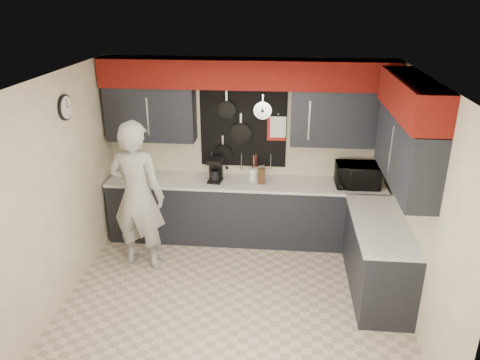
# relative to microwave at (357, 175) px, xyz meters

# --- Properties ---
(ground) EXTENTS (4.00, 4.00, 0.00)m
(ground) POSITION_rel_microwave_xyz_m (-1.54, -1.42, -1.08)
(ground) COLOR beige
(ground) RESTS_ON ground
(back_wall_assembly) EXTENTS (4.00, 0.36, 2.60)m
(back_wall_assembly) POSITION_rel_microwave_xyz_m (-1.53, 0.18, 0.93)
(back_wall_assembly) COLOR beige
(back_wall_assembly) RESTS_ON ground
(right_wall_assembly) EXTENTS (0.36, 3.50, 2.60)m
(right_wall_assembly) POSITION_rel_microwave_xyz_m (0.31, -1.15, 0.86)
(right_wall_assembly) COLOR beige
(right_wall_assembly) RESTS_ON ground
(left_wall_assembly) EXTENTS (0.05, 3.50, 2.60)m
(left_wall_assembly) POSITION_rel_microwave_xyz_m (-3.54, -1.40, 0.25)
(left_wall_assembly) COLOR beige
(left_wall_assembly) RESTS_ON ground
(base_cabinets) EXTENTS (3.95, 2.20, 0.92)m
(base_cabinets) POSITION_rel_microwave_xyz_m (-1.05, -0.29, -0.62)
(base_cabinets) COLOR black
(base_cabinets) RESTS_ON ground
(microwave) EXTENTS (0.59, 0.42, 0.32)m
(microwave) POSITION_rel_microwave_xyz_m (0.00, 0.00, 0.00)
(microwave) COLOR black
(microwave) RESTS_ON base_cabinets
(knife_block) EXTENTS (0.10, 0.10, 0.22)m
(knife_block) POSITION_rel_microwave_xyz_m (-1.31, -0.02, -0.05)
(knife_block) COLOR #372411
(knife_block) RESTS_ON base_cabinets
(utensil_crock) EXTENTS (0.13, 0.13, 0.16)m
(utensil_crock) POSITION_rel_microwave_xyz_m (-1.43, 0.11, -0.08)
(utensil_crock) COLOR white
(utensil_crock) RESTS_ON base_cabinets
(coffee_maker) EXTENTS (0.21, 0.25, 0.34)m
(coffee_maker) POSITION_rel_microwave_xyz_m (-1.96, 0.00, 0.02)
(coffee_maker) COLOR black
(coffee_maker) RESTS_ON base_cabinets
(person) EXTENTS (0.80, 0.60, 1.99)m
(person) POSITION_rel_microwave_xyz_m (-2.85, -0.77, -0.09)
(person) COLOR #A2A2A0
(person) RESTS_ON ground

